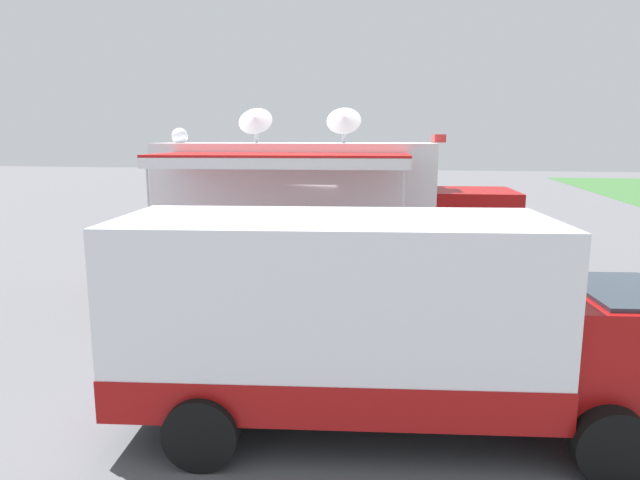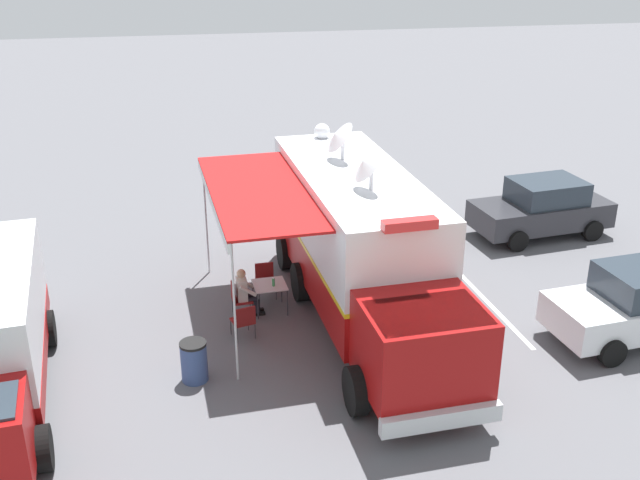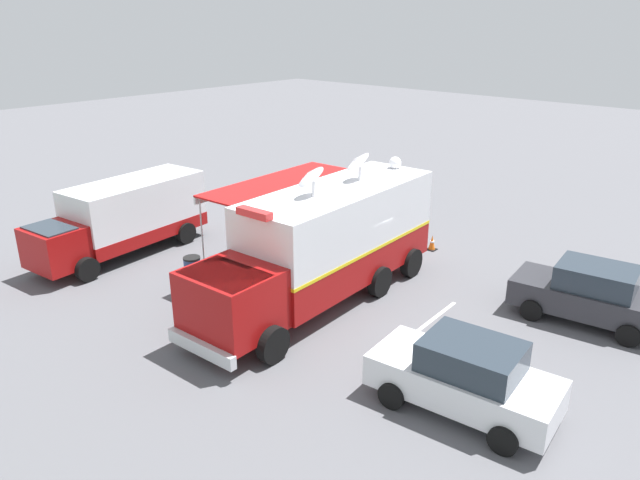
% 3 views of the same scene
% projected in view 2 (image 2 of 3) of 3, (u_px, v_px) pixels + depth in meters
% --- Properties ---
extents(ground_plane, '(100.00, 100.00, 0.00)m').
position_uv_depth(ground_plane, '(352.00, 303.00, 19.25)').
color(ground_plane, '#5B5B60').
extents(lot_stripe, '(0.39, 4.80, 0.01)m').
position_uv_depth(lot_stripe, '(488.00, 302.00, 19.29)').
color(lot_stripe, silver).
rests_on(lot_stripe, ground).
extents(command_truck, '(5.28, 9.61, 4.53)m').
position_uv_depth(command_truck, '(361.00, 245.00, 17.81)').
color(command_truck, '#9E0F0F').
rests_on(command_truck, ground).
extents(folding_table, '(0.84, 0.84, 0.73)m').
position_uv_depth(folding_table, '(270.00, 286.00, 18.63)').
color(folding_table, silver).
rests_on(folding_table, ground).
extents(water_bottle, '(0.07, 0.07, 0.22)m').
position_uv_depth(water_bottle, '(273.00, 282.00, 18.48)').
color(water_bottle, '#3F9959').
rests_on(water_bottle, folding_table).
extents(folding_chair_at_table, '(0.51, 0.51, 0.87)m').
position_uv_depth(folding_chair_at_table, '(238.00, 297.00, 18.44)').
color(folding_chair_at_table, maroon).
rests_on(folding_chair_at_table, ground).
extents(folding_chair_beside_table, '(0.51, 0.51, 0.87)m').
position_uv_depth(folding_chair_beside_table, '(265.00, 277.00, 19.46)').
color(folding_chair_beside_table, maroon).
rests_on(folding_chair_beside_table, ground).
extents(folding_chair_spare_by_truck, '(0.59, 0.59, 0.87)m').
position_uv_depth(folding_chair_spare_by_truck, '(244.00, 319.00, 17.42)').
color(folding_chair_spare_by_truck, maroon).
rests_on(folding_chair_spare_by_truck, ground).
extents(seated_responder, '(0.68, 0.57, 1.25)m').
position_uv_depth(seated_responder, '(246.00, 291.00, 18.43)').
color(seated_responder, silver).
rests_on(seated_responder, ground).
extents(trash_bin, '(0.57, 0.57, 0.91)m').
position_uv_depth(trash_bin, '(194.00, 361.00, 15.87)').
color(trash_bin, '#384C7F').
rests_on(trash_bin, ground).
extents(traffic_cone, '(0.36, 0.36, 0.58)m').
position_uv_depth(traffic_cone, '(325.00, 219.00, 23.89)').
color(traffic_cone, black).
rests_on(traffic_cone, ground).
extents(car_behind_truck, '(4.39, 2.41, 1.76)m').
position_uv_depth(car_behind_truck, '(542.00, 208.00, 23.10)').
color(car_behind_truck, '#2D2D33').
rests_on(car_behind_truck, ground).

